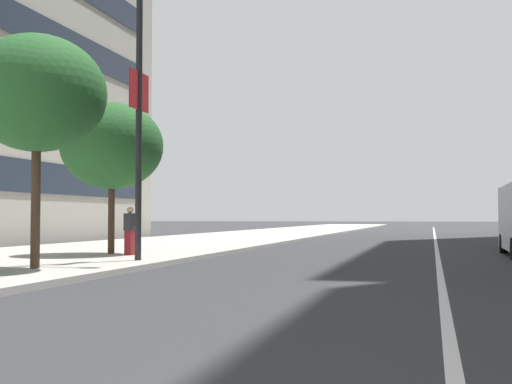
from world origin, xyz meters
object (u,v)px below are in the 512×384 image
street_tree_near_plaza_corner (37,94)px  pedestrian_on_plaza (130,231)px  street_tree_by_lamp_post (112,146)px  street_lamp_with_banners (150,80)px

street_tree_near_plaza_corner → pedestrian_on_plaza: street_tree_near_plaza_corner is taller
street_tree_by_lamp_post → street_tree_near_plaza_corner: bearing=-169.0°
street_tree_by_lamp_post → pedestrian_on_plaza: street_tree_by_lamp_post is taller
street_tree_by_lamp_post → pedestrian_on_plaza: size_ratio=3.26×
street_lamp_with_banners → pedestrian_on_plaza: street_lamp_with_banners is taller
street_lamp_with_banners → street_tree_near_plaza_corner: street_lamp_with_banners is taller
street_lamp_with_banners → street_tree_by_lamp_post: 4.16m
street_tree_near_plaza_corner → pedestrian_on_plaza: (5.69, 0.26, -3.40)m
street_tree_near_plaza_corner → street_tree_by_lamp_post: (6.25, 1.21, -0.58)m
street_lamp_with_banners → street_tree_near_plaza_corner: (-3.39, 1.41, -0.93)m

